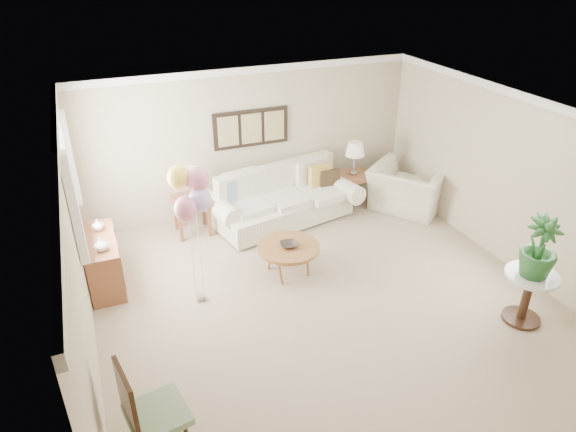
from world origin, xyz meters
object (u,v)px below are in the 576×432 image
(coffee_table, at_px, (288,248))
(armchair, at_px, (407,189))
(sofa, at_px, (283,201))
(accent_chair, at_px, (147,410))
(balloon_cluster, at_px, (191,193))

(coffee_table, xyz_separation_m, armchair, (2.81, 1.11, -0.02))
(coffee_table, bearing_deg, sofa, 71.24)
(coffee_table, bearing_deg, accent_chair, -135.20)
(coffee_table, xyz_separation_m, balloon_cluster, (-1.37, -0.13, 1.21))
(armchair, xyz_separation_m, balloon_cluster, (-4.18, -1.24, 1.23))
(accent_chair, bearing_deg, balloon_cluster, 65.80)
(accent_chair, height_order, balloon_cluster, balloon_cluster)
(accent_chair, bearing_deg, sofa, 53.50)
(armchair, relative_size, accent_chair, 1.15)
(coffee_table, height_order, balloon_cluster, balloon_cluster)
(sofa, distance_m, balloon_cluster, 2.85)
(coffee_table, xyz_separation_m, accent_chair, (-2.37, -2.36, 0.14))
(coffee_table, distance_m, armchair, 3.02)
(armchair, height_order, balloon_cluster, balloon_cluster)
(sofa, xyz_separation_m, coffee_table, (-0.53, -1.57, 0.05))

